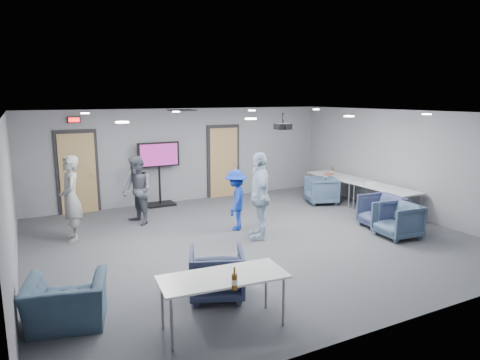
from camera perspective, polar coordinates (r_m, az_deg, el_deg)
name	(u,v)px	position (r m, az deg, el deg)	size (l,w,h in m)	color
floor	(251,239)	(9.35, 1.46, -7.85)	(9.00, 9.00, 0.00)	#323539
ceiling	(251,113)	(8.85, 1.54, 8.93)	(9.00, 9.00, 0.00)	silver
wall_back	(186,155)	(12.61, -7.28, 3.32)	(9.00, 0.02, 2.70)	slate
wall_front	(400,229)	(5.92, 20.55, -6.15)	(9.00, 0.02, 2.70)	slate
wall_left	(10,201)	(7.94, -28.36, -2.50)	(0.02, 8.00, 2.70)	slate
wall_right	(404,163)	(11.81, 21.03, 2.15)	(0.02, 8.00, 2.70)	slate
door_left	(78,173)	(11.94, -20.81, 0.88)	(1.06, 0.17, 2.24)	black
door_right	(223,162)	(13.06, -2.22, 2.42)	(1.06, 0.17, 2.24)	black
exit_sign	(74,120)	(11.77, -21.26, 7.50)	(0.32, 0.08, 0.16)	black
hvac_diffuser	(182,110)	(11.21, -7.74, 9.20)	(0.60, 0.60, 0.03)	black
downlights	(251,114)	(8.85, 1.54, 8.83)	(6.18, 3.78, 0.02)	white
person_a	(71,199)	(9.70, -21.62, -2.31)	(0.67, 0.44, 1.83)	gray
person_b	(137,190)	(10.49, -13.53, -1.37)	(0.80, 0.63, 1.66)	#4E515D
person_c	(260,196)	(9.17, 2.62, -2.11)	(1.10, 0.46, 1.88)	#ACC5DD
person_d	(236,200)	(9.82, -0.55, -2.67)	(0.90, 0.52, 1.40)	#1936A4
chair_right_a	(321,190)	(12.50, 10.79, -1.36)	(0.82, 0.84, 0.76)	#3E546B
chair_right_b	(381,212)	(10.55, 18.33, -4.02)	(0.83, 0.85, 0.77)	#363E5E
chair_right_c	(398,220)	(9.95, 20.27, -5.08)	(0.81, 0.83, 0.76)	#37495F
chair_front_a	(217,273)	(6.69, -3.15, -12.28)	(0.81, 0.83, 0.76)	#323A57
chair_front_b	(66,303)	(6.37, -22.13, -14.91)	(1.01, 0.88, 0.66)	#384E62
table_right_a	(337,177)	(12.97, 12.87, 0.38)	(0.81, 1.94, 0.73)	#B3B5B8
table_right_b	(386,189)	(11.61, 18.89, -1.18)	(0.77, 1.84, 0.73)	#B3B5B8
table_front_left	(223,279)	(5.74, -2.28, -13.10)	(1.73, 0.84, 0.73)	#B3B5B8
bottle_front	(234,281)	(5.30, -0.74, -13.36)	(0.08, 0.08, 0.29)	#52330E
bottle_right	(332,172)	(13.07, 12.20, 1.11)	(0.07, 0.07, 0.26)	#52330E
snack_box	(327,174)	(13.03, 11.57, 0.76)	(0.17, 0.12, 0.04)	#C64431
wrapper	(372,183)	(11.93, 17.16, -0.42)	(0.24, 0.16, 0.05)	white
tv_stand	(159,170)	(12.15, -10.72, 1.34)	(1.17, 0.56, 1.79)	black
projector	(283,126)	(9.24, 5.75, 7.14)	(0.33, 0.32, 0.35)	black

